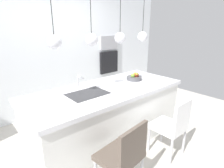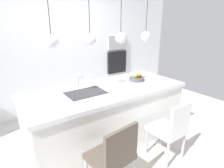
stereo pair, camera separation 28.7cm
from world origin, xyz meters
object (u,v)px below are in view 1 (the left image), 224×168
chair_near (124,154)px  chair_middle (172,125)px  oven (109,62)px  microwave (109,43)px  fruit_bowl (135,77)px

chair_near → chair_middle: (0.95, -0.00, -0.00)m
oven → chair_near: bearing=-126.9°
microwave → fruit_bowl: bearing=-114.2°
oven → chair_middle: oven is taller
chair_near → chair_middle: bearing=-0.2°
microwave → oven: microwave is taller
oven → chair_near: (-1.86, -2.47, -0.42)m
microwave → oven: bearing=0.0°
fruit_bowl → chair_middle: (-0.21, -0.93, -0.47)m
fruit_bowl → microwave: 1.75m
chair_middle → oven: bearing=70.0°
chair_middle → fruit_bowl: bearing=77.3°
chair_near → microwave: bearing=53.1°
chair_near → fruit_bowl: bearing=38.6°
fruit_bowl → microwave: bearing=65.8°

